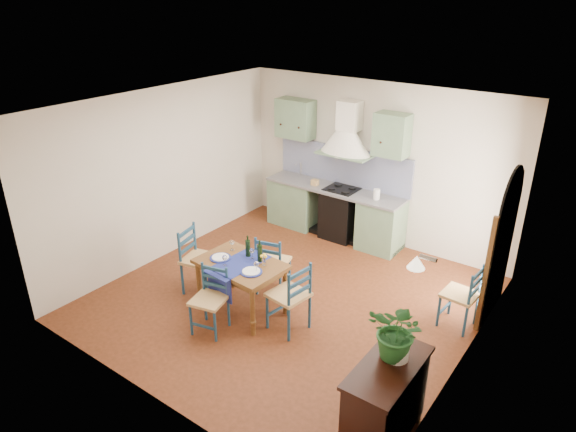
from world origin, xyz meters
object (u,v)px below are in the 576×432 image
object	(u,v)px
dining_table	(241,268)
chair_near	(210,299)
sideboard	(385,400)
potted_plant	(398,332)

from	to	relation	value
dining_table	chair_near	distance (m)	0.62
dining_table	sideboard	distance (m)	2.78
chair_near	potted_plant	world-z (taller)	potted_plant
sideboard	chair_near	bearing A→B (deg)	172.94
dining_table	potted_plant	bearing A→B (deg)	-16.26
dining_table	sideboard	xyz separation A→B (m)	(2.63, -0.91, -0.16)
chair_near	sideboard	size ratio (longest dim) A/B	0.85
dining_table	chair_near	xyz separation A→B (m)	(-0.03, -0.58, -0.20)
dining_table	potted_plant	world-z (taller)	potted_plant
chair_near	potted_plant	size ratio (longest dim) A/B	1.51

